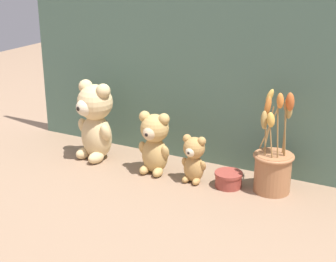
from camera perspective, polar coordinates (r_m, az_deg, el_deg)
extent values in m
plane|color=#8E7056|center=(1.67, -0.32, -4.90)|extent=(4.00, 4.00, 0.00)
cube|color=#4C6B5B|center=(1.70, 2.32, 8.32)|extent=(1.24, 0.02, 0.72)
ellipsoid|color=#DBBC84|center=(1.80, -7.91, -0.60)|extent=(0.14, 0.12, 0.16)
sphere|color=#DBBC84|center=(1.76, -8.10, 3.17)|extent=(0.12, 0.12, 0.12)
sphere|color=beige|center=(1.73, -9.22, 2.61)|extent=(0.06, 0.06, 0.06)
sphere|color=black|center=(1.72, -9.85, 2.46)|extent=(0.02, 0.02, 0.02)
sphere|color=#DBBC84|center=(1.71, -7.20, 4.43)|extent=(0.05, 0.05, 0.05)
sphere|color=#DBBC84|center=(1.78, -9.11, 4.90)|extent=(0.05, 0.05, 0.05)
ellipsoid|color=#DBBC84|center=(1.74, -6.98, -0.24)|extent=(0.05, 0.06, 0.07)
ellipsoid|color=#DBBC84|center=(1.82, -9.33, 0.54)|extent=(0.05, 0.06, 0.07)
ellipsoid|color=#DBBC84|center=(1.77, -7.98, -2.93)|extent=(0.05, 0.07, 0.04)
ellipsoid|color=#DBBC84|center=(1.82, -9.32, -2.41)|extent=(0.05, 0.07, 0.04)
ellipsoid|color=tan|center=(1.67, -1.46, -2.70)|extent=(0.09, 0.07, 0.12)
sphere|color=tan|center=(1.64, -1.49, 0.31)|extent=(0.09, 0.09, 0.09)
sphere|color=#D1B289|center=(1.61, -2.06, -0.24)|extent=(0.04, 0.04, 0.04)
sphere|color=black|center=(1.60, -2.38, -0.42)|extent=(0.01, 0.01, 0.01)
sphere|color=tan|center=(1.61, -0.46, 1.34)|extent=(0.04, 0.04, 0.04)
sphere|color=tan|center=(1.64, -2.52, 1.66)|extent=(0.04, 0.04, 0.04)
ellipsoid|color=tan|center=(1.64, -0.29, -2.35)|extent=(0.03, 0.04, 0.05)
ellipsoid|color=tan|center=(1.68, -2.85, -1.87)|extent=(0.03, 0.04, 0.05)
ellipsoid|color=tan|center=(1.66, -1.13, -4.58)|extent=(0.03, 0.05, 0.03)
ellipsoid|color=tan|center=(1.68, -2.60, -4.28)|extent=(0.03, 0.05, 0.03)
ellipsoid|color=tan|center=(1.62, 2.90, -4.13)|extent=(0.07, 0.06, 0.09)
sphere|color=tan|center=(1.59, 2.95, -1.86)|extent=(0.07, 0.07, 0.07)
sphere|color=beige|center=(1.57, 2.53, -2.30)|extent=(0.03, 0.03, 0.03)
sphere|color=black|center=(1.56, 2.30, -2.44)|extent=(0.01, 0.01, 0.01)
sphere|color=tan|center=(1.57, 3.77, -1.11)|extent=(0.03, 0.03, 0.03)
sphere|color=tan|center=(1.59, 2.17, -0.81)|extent=(0.03, 0.03, 0.03)
ellipsoid|color=tan|center=(1.59, 3.83, -3.90)|extent=(0.02, 0.03, 0.04)
ellipsoid|color=tan|center=(1.62, 1.84, -3.48)|extent=(0.02, 0.03, 0.04)
ellipsoid|color=tan|center=(1.61, 3.15, -5.59)|extent=(0.02, 0.04, 0.02)
ellipsoid|color=tan|center=(1.62, 2.00, -5.33)|extent=(0.02, 0.04, 0.02)
cylinder|color=#AD7047|center=(1.58, 11.52, -4.53)|extent=(0.11, 0.11, 0.12)
torus|color=#AD7047|center=(1.56, 11.65, -2.73)|extent=(0.12, 0.12, 0.01)
cylinder|color=#9E7542|center=(1.57, 11.33, 0.81)|extent=(0.05, 0.04, 0.16)
ellipsoid|color=gold|center=(1.58, 11.22, 3.81)|extent=(0.04, 0.03, 0.05)
cylinder|color=#9E7542|center=(1.55, 11.11, 0.23)|extent=(0.02, 0.03, 0.14)
ellipsoid|color=orange|center=(1.54, 11.01, 2.74)|extent=(0.03, 0.03, 0.06)
cylinder|color=#9E7542|center=(1.52, 12.83, -0.26)|extent=(0.01, 0.02, 0.14)
ellipsoid|color=tan|center=(1.50, 13.24, 2.22)|extent=(0.02, 0.03, 0.05)
cylinder|color=#9E7542|center=(1.50, 12.06, 0.17)|extent=(0.02, 0.01, 0.17)
ellipsoid|color=orange|center=(1.47, 12.33, 3.30)|extent=(0.03, 0.03, 0.05)
cylinder|color=#9E7542|center=(1.51, 12.85, 0.16)|extent=(0.01, 0.02, 0.17)
ellipsoid|color=#C65B28|center=(1.48, 13.38, 3.17)|extent=(0.03, 0.04, 0.06)
cylinder|color=#9E7542|center=(1.54, 12.82, 0.13)|extent=(0.01, 0.01, 0.15)
ellipsoid|color=orange|center=(1.51, 13.21, 2.80)|extent=(0.04, 0.04, 0.05)
cylinder|color=#9E7542|center=(1.51, 11.32, -0.80)|extent=(0.02, 0.01, 0.12)
ellipsoid|color=gold|center=(1.48, 11.33, 1.23)|extent=(0.03, 0.03, 0.05)
cylinder|color=#9E7542|center=(1.53, 10.75, -0.68)|extent=(0.01, 0.02, 0.11)
ellipsoid|color=tan|center=(1.51, 10.61, 1.21)|extent=(0.03, 0.03, 0.06)
cylinder|color=#993D33|center=(1.60, 6.71, -5.50)|extent=(0.08, 0.08, 0.04)
cylinder|color=#993D33|center=(1.59, 6.74, -4.72)|extent=(0.09, 0.09, 0.01)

